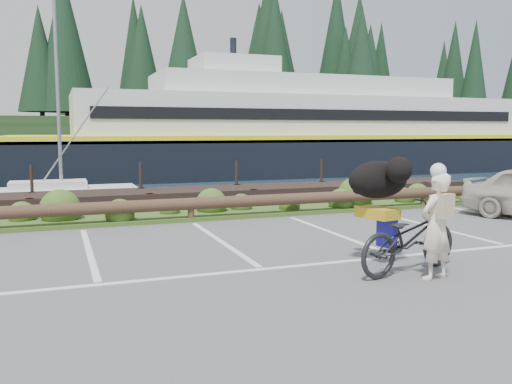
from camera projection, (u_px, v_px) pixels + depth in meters
ground at (254, 264)px, 9.28m from camera, size 72.00×72.00×0.00m
harbor_backdrop at (80, 145)px, 82.58m from camera, size 170.00×160.00×30.00m
vegetation_strip at (185, 215)px, 14.21m from camera, size 34.00×1.60×0.10m
log_rail at (191, 222)px, 13.57m from camera, size 32.00×0.30×0.60m
bicycle at (409, 238)px, 8.67m from camera, size 2.27×1.26×1.13m
cyclist at (436, 226)px, 8.23m from camera, size 0.68×0.53×1.65m
dog at (378, 180)px, 9.14m from camera, size 0.80×1.20×0.64m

